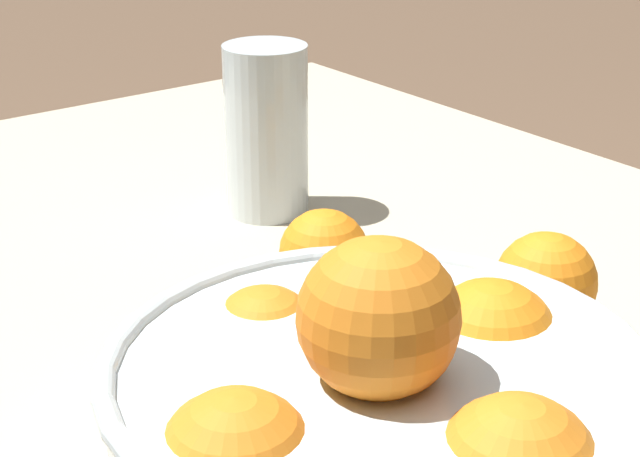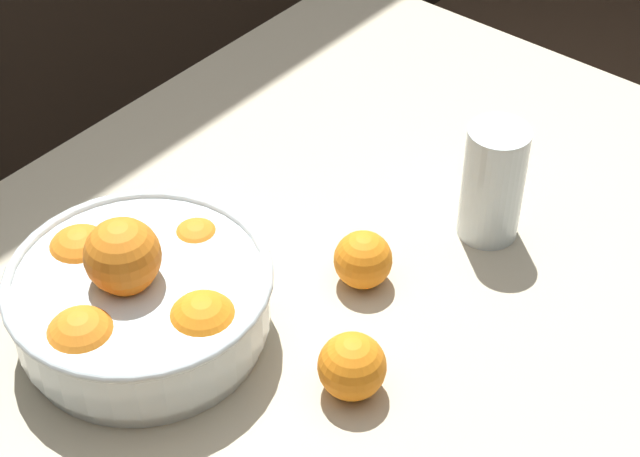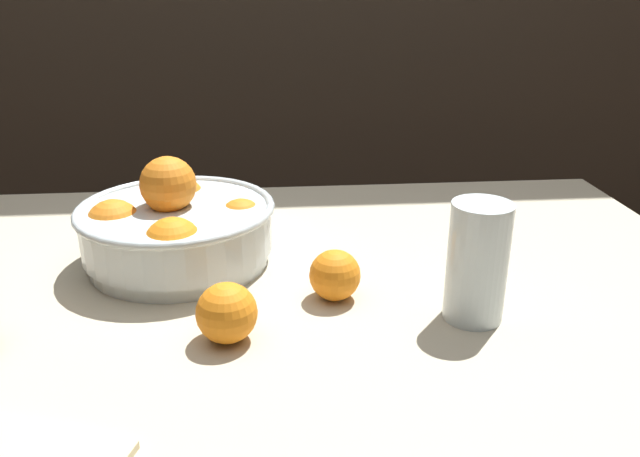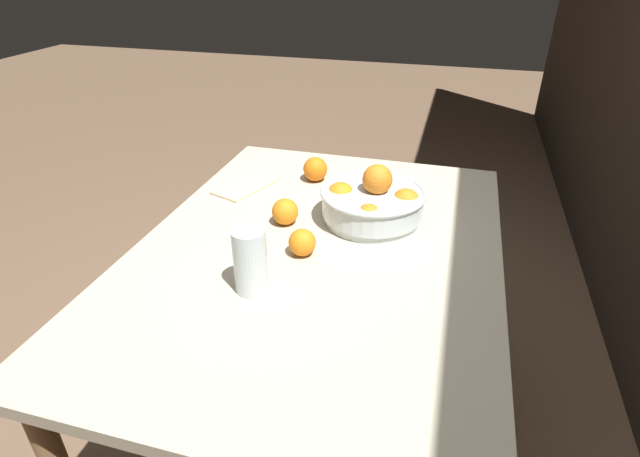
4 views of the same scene
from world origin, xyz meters
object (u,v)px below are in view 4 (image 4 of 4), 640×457
Objects in this scene: fruit_bowl at (373,201)px; orange_loose_front at (285,212)px; orange_loose_near_bowl at (302,242)px; orange_loose_aside at (315,169)px; juice_glass at (251,264)px.

orange_loose_front is at bearing -69.43° from fruit_bowl.
orange_loose_near_bowl is 0.94× the size of orange_loose_front.
orange_loose_aside is (-0.43, -0.09, 0.00)m from orange_loose_near_bowl.
juice_glass is at bearing 5.12° from orange_loose_front.
orange_loose_front is 0.93× the size of orange_loose_aside.
juice_glass is 2.23× the size of orange_loose_near_bowl.
orange_loose_front is 0.30m from orange_loose_aside.
orange_loose_front is at bearing -0.05° from orange_loose_aside.
juice_glass is at bearing 2.57° from orange_loose_aside.
fruit_bowl is 0.43m from juice_glass.
orange_loose_near_bowl is 0.16m from orange_loose_front.
fruit_bowl is 3.71× the size of orange_loose_aside.
orange_loose_near_bowl is (-0.17, 0.06, -0.03)m from juice_glass.
fruit_bowl is at bearing 110.57° from orange_loose_front.
fruit_bowl is at bearing 148.90° from orange_loose_near_bowl.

